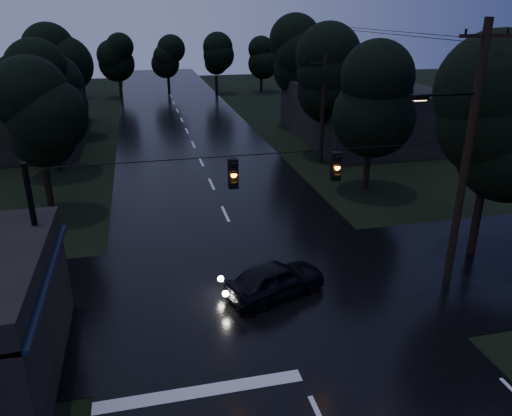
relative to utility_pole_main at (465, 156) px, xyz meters
name	(u,v)px	position (x,y,z in m)	size (l,w,h in m)	color
main_road	(201,162)	(-7.41, 19.00, -5.26)	(12.00, 120.00, 0.02)	black
cross_street	(261,291)	(-7.41, 1.00, -5.26)	(60.00, 9.00, 0.02)	black
building_far_right	(361,113)	(6.59, 23.00, -3.06)	(10.00, 14.00, 4.40)	black
building_far_left	(14,110)	(-21.41, 29.00, -2.76)	(10.00, 16.00, 5.00)	black
utility_pole_main	(465,156)	(0.00, 0.00, 0.00)	(3.50, 0.30, 10.00)	black
utility_pole_far	(323,108)	(0.89, 17.00, -1.38)	(2.00, 0.30, 7.50)	black
anchor_pole_left	(40,253)	(-14.91, 0.00, -2.26)	(0.18, 0.18, 6.00)	black
span_signals	(284,169)	(-6.85, -0.01, -0.01)	(15.00, 0.37, 1.12)	black
tree_corner_near	(494,121)	(2.59, 2.00, 0.74)	(4.48, 4.48, 9.44)	black
tree_left_a	(37,117)	(-16.41, 11.00, -0.02)	(3.92, 3.92, 8.26)	black
tree_left_b	(47,87)	(-17.01, 19.00, 0.36)	(4.20, 4.20, 8.85)	black
tree_left_c	(57,65)	(-17.61, 29.00, 0.74)	(4.48, 4.48, 9.44)	black
tree_right_a	(373,96)	(1.59, 11.00, 0.36)	(4.20, 4.20, 8.85)	black
tree_right_b	(332,73)	(2.19, 19.00, 0.74)	(4.48, 4.48, 9.44)	black
tree_right_c	(298,55)	(2.79, 29.00, 1.11)	(4.76, 4.76, 10.03)	black
car	(275,279)	(-6.94, 0.60, -4.58)	(1.61, 3.99, 1.36)	black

